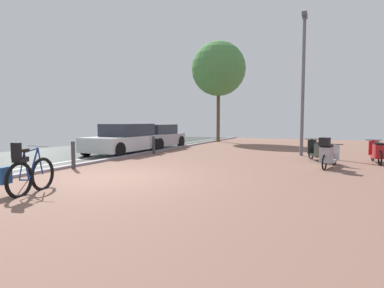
# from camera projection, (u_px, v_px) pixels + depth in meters

# --- Properties ---
(ground) EXTENTS (21.00, 40.00, 0.13)m
(ground) POSITION_uv_depth(u_px,v_px,m) (159.00, 183.00, 7.65)
(ground) COLOR #30362F
(bicycle_foreground) EXTENTS (0.57, 1.40, 1.10)m
(bicycle_foreground) POSITION_uv_depth(u_px,v_px,m) (28.00, 174.00, 6.47)
(bicycle_foreground) COLOR black
(bicycle_foreground) RESTS_ON ground
(scooter_near) EXTENTS (0.52, 1.86, 0.81)m
(scooter_near) POSITION_uv_depth(u_px,v_px,m) (377.00, 152.00, 10.94)
(scooter_near) COLOR black
(scooter_near) RESTS_ON ground
(scooter_mid) EXTENTS (0.85, 1.71, 0.82)m
(scooter_mid) POSITION_uv_depth(u_px,v_px,m) (318.00, 151.00, 11.47)
(scooter_mid) COLOR black
(scooter_mid) RESTS_ON ground
(scooter_far) EXTENTS (0.71, 1.68, 1.00)m
(scooter_far) POSITION_uv_depth(u_px,v_px,m) (328.00, 154.00, 9.87)
(scooter_far) COLOR black
(scooter_far) RESTS_ON ground
(parked_car_near) EXTENTS (1.91, 4.26, 1.34)m
(parked_car_near) POSITION_uv_depth(u_px,v_px,m) (126.00, 139.00, 14.55)
(parked_car_near) COLOR silver
(parked_car_near) RESTS_ON ground
(parked_car_far) EXTENTS (1.93, 3.90, 1.27)m
(parked_car_far) POSITION_uv_depth(u_px,v_px,m) (155.00, 137.00, 16.94)
(parked_car_far) COLOR #A7A5AB
(parked_car_far) RESTS_ON ground
(lamp_post) EXTENTS (0.20, 0.52, 5.91)m
(lamp_post) POSITION_uv_depth(u_px,v_px,m) (303.00, 78.00, 13.23)
(lamp_post) COLOR slate
(lamp_post) RESTS_ON ground
(street_tree) EXTENTS (3.77, 3.77, 6.98)m
(street_tree) POSITION_uv_depth(u_px,v_px,m) (219.00, 69.00, 22.05)
(street_tree) COLOR brown
(street_tree) RESTS_ON ground
(bollard_near) EXTENTS (0.12, 0.12, 0.85)m
(bollard_near) POSITION_uv_depth(u_px,v_px,m) (73.00, 155.00, 9.75)
(bollard_near) COLOR #38383D
(bollard_near) RESTS_ON ground
(bollard_far) EXTENTS (0.12, 0.12, 0.78)m
(bollard_far) POSITION_uv_depth(u_px,v_px,m) (154.00, 145.00, 14.16)
(bollard_far) COLOR #38383D
(bollard_far) RESTS_ON ground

